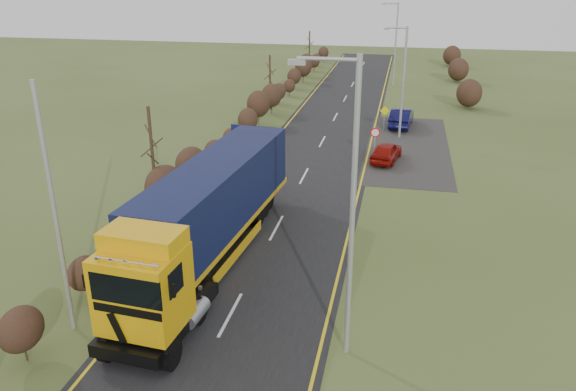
% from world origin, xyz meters
% --- Properties ---
extents(ground, '(160.00, 160.00, 0.00)m').
position_xyz_m(ground, '(0.00, 0.00, 0.00)').
color(ground, '#424D21').
rests_on(ground, ground).
extents(road, '(8.00, 120.00, 0.02)m').
position_xyz_m(road, '(0.00, 10.00, 0.01)').
color(road, black).
rests_on(road, ground).
extents(layby, '(6.00, 18.00, 0.02)m').
position_xyz_m(layby, '(6.50, 20.00, 0.01)').
color(layby, '#282623').
rests_on(layby, ground).
extents(lane_markings, '(7.52, 116.00, 0.01)m').
position_xyz_m(lane_markings, '(0.00, 9.69, 0.03)').
color(lane_markings, gold).
rests_on(lane_markings, road).
extents(hedgerow, '(2.24, 102.04, 6.05)m').
position_xyz_m(hedgerow, '(-6.00, 7.89, 1.62)').
color(hedgerow, black).
rests_on(hedgerow, ground).
extents(lorry, '(3.75, 16.17, 4.46)m').
position_xyz_m(lorry, '(-2.13, -0.11, 2.53)').
color(lorry, black).
rests_on(lorry, ground).
extents(car_red_hatchback, '(2.32, 4.19, 1.35)m').
position_xyz_m(car_red_hatchback, '(5.02, 16.18, 0.68)').
color(car_red_hatchback, maroon).
rests_on(car_red_hatchback, ground).
extents(car_blue_sedan, '(2.09, 4.83, 1.55)m').
position_xyz_m(car_blue_sedan, '(5.86, 25.89, 0.77)').
color(car_blue_sedan, '#090933').
rests_on(car_blue_sedan, ground).
extents(streetlight_near, '(2.14, 0.20, 10.13)m').
position_xyz_m(streetlight_near, '(4.46, -5.32, 5.62)').
color(streetlight_near, '#A3A6A8').
rests_on(streetlight_near, ground).
extents(streetlight_mid, '(1.81, 0.18, 8.50)m').
position_xyz_m(streetlight_mid, '(5.70, 22.51, 4.67)').
color(streetlight_mid, '#A3A6A8').
rests_on(streetlight_mid, ground).
extents(streetlight_far, '(1.94, 0.18, 9.12)m').
position_xyz_m(streetlight_far, '(4.48, 44.11, 5.02)').
color(streetlight_far, '#A3A6A8').
rests_on(streetlight_far, ground).
extents(left_pole, '(0.16, 0.16, 9.17)m').
position_xyz_m(left_pole, '(-5.43, -5.99, 4.59)').
color(left_pole, '#A3A6A8').
rests_on(left_pole, ground).
extents(speed_sign, '(0.66, 0.10, 2.40)m').
position_xyz_m(speed_sign, '(4.20, 15.95, 1.69)').
color(speed_sign, '#A3A6A8').
rests_on(speed_sign, ground).
extents(warning_board, '(0.77, 0.11, 2.01)m').
position_xyz_m(warning_board, '(4.48, 24.46, 1.23)').
color(warning_board, '#A3A6A8').
rests_on(warning_board, ground).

